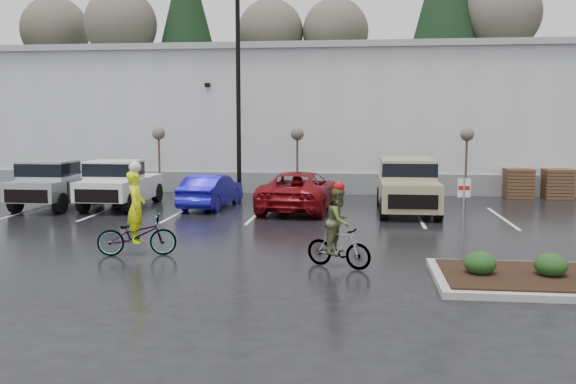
# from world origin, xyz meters

# --- Properties ---
(ground) EXTENTS (120.00, 120.00, 0.00)m
(ground) POSITION_xyz_m (0.00, 0.00, 0.00)
(ground) COLOR black
(ground) RESTS_ON ground
(warehouse) EXTENTS (60.50, 15.50, 7.20)m
(warehouse) POSITION_xyz_m (0.00, 21.99, 3.65)
(warehouse) COLOR silver
(warehouse) RESTS_ON ground
(wooded_ridge) EXTENTS (80.00, 25.00, 6.00)m
(wooded_ridge) POSITION_xyz_m (0.00, 45.00, 3.00)
(wooded_ridge) COLOR #21421B
(wooded_ridge) RESTS_ON ground
(lamppost) EXTENTS (0.50, 1.00, 9.22)m
(lamppost) POSITION_xyz_m (-4.00, 12.00, 5.69)
(lamppost) COLOR black
(lamppost) RESTS_ON ground
(sapling_west) EXTENTS (0.60, 0.60, 3.20)m
(sapling_west) POSITION_xyz_m (-8.00, 13.00, 2.73)
(sapling_west) COLOR #47291C
(sapling_west) RESTS_ON ground
(sapling_mid) EXTENTS (0.60, 0.60, 3.20)m
(sapling_mid) POSITION_xyz_m (-1.50, 13.00, 2.73)
(sapling_mid) COLOR #47291C
(sapling_mid) RESTS_ON ground
(sapling_east) EXTENTS (0.60, 0.60, 3.20)m
(sapling_east) POSITION_xyz_m (6.00, 13.00, 2.73)
(sapling_east) COLOR #47291C
(sapling_east) RESTS_ON ground
(pallet_stack_a) EXTENTS (1.20, 1.20, 1.35)m
(pallet_stack_a) POSITION_xyz_m (8.50, 14.00, 0.68)
(pallet_stack_a) COLOR #47291C
(pallet_stack_a) RESTS_ON ground
(pallet_stack_b) EXTENTS (1.20, 1.20, 1.35)m
(pallet_stack_b) POSITION_xyz_m (10.20, 14.00, 0.68)
(pallet_stack_b) COLOR #47291C
(pallet_stack_b) RESTS_ON ground
(shrub_a) EXTENTS (0.70, 0.70, 0.52)m
(shrub_a) POSITION_xyz_m (4.00, -1.00, 0.41)
(shrub_a) COLOR #133817
(shrub_a) RESTS_ON curb_island
(shrub_b) EXTENTS (0.70, 0.70, 0.52)m
(shrub_b) POSITION_xyz_m (5.50, -1.00, 0.41)
(shrub_b) COLOR #133817
(shrub_b) RESTS_ON curb_island
(fire_lane_sign) EXTENTS (0.30, 0.05, 2.20)m
(fire_lane_sign) POSITION_xyz_m (3.80, 0.20, 1.41)
(fire_lane_sign) COLOR gray
(fire_lane_sign) RESTS_ON ground
(pickup_silver) EXTENTS (2.10, 5.20, 1.96)m
(pickup_silver) POSITION_xyz_m (-10.85, 8.94, 0.98)
(pickup_silver) COLOR #ABAFB3
(pickup_silver) RESTS_ON ground
(pickup_white) EXTENTS (2.10, 5.20, 1.96)m
(pickup_white) POSITION_xyz_m (-8.30, 9.31, 0.98)
(pickup_white) COLOR silver
(pickup_white) RESTS_ON ground
(car_blue) EXTENTS (1.86, 4.26, 1.36)m
(car_blue) POSITION_xyz_m (-4.64, 9.41, 0.68)
(car_blue) COLOR #120D97
(car_blue) RESTS_ON ground
(car_red) EXTENTS (3.07, 5.75, 1.54)m
(car_red) POSITION_xyz_m (-1.00, 9.15, 0.77)
(car_red) COLOR maroon
(car_red) RESTS_ON ground
(suv_tan) EXTENTS (2.20, 5.10, 2.06)m
(suv_tan) POSITION_xyz_m (3.16, 9.01, 1.03)
(suv_tan) COLOR tan
(suv_tan) RESTS_ON ground
(cyclist_hivis) EXTENTS (2.16, 1.15, 2.49)m
(cyclist_hivis) POSITION_xyz_m (-4.48, 0.63, 0.76)
(cyclist_hivis) COLOR #3F3F44
(cyclist_hivis) RESTS_ON ground
(cyclist_olive) EXTENTS (1.67, 1.08, 2.10)m
(cyclist_olive) POSITION_xyz_m (0.85, -0.09, 0.78)
(cyclist_olive) COLOR #3F3F44
(cyclist_olive) RESTS_ON ground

